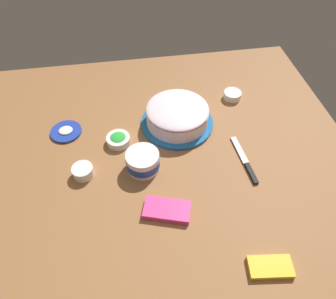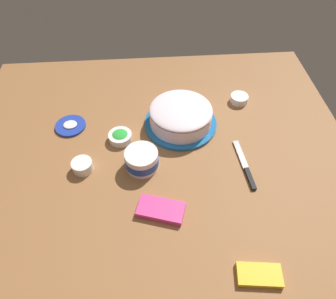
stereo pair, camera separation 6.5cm
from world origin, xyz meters
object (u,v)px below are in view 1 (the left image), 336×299
(frosted_cake, at_px, (177,116))
(candy_box_lower, at_px, (167,210))
(frosting_tub_lid, at_px, (66,131))
(sprinkle_bowl_orange, at_px, (232,95))
(spreading_knife, at_px, (246,163))
(sprinkle_bowl_rainbow, at_px, (83,171))
(candy_box_upper, at_px, (270,267))
(frosting_tub, at_px, (143,161))
(sprinkle_bowl_green, at_px, (118,139))

(frosted_cake, relative_size, candy_box_lower, 1.95)
(frosting_tub_lid, height_order, sprinkle_bowl_orange, sprinkle_bowl_orange)
(frosted_cake, height_order, frosting_tub_lid, frosted_cake)
(candy_box_lower, bearing_deg, spreading_knife, 42.80)
(sprinkle_bowl_rainbow, bearing_deg, candy_box_upper, -38.48)
(spreading_knife, height_order, candy_box_lower, candy_box_lower)
(frosting_tub_lid, bearing_deg, spreading_knife, -22.26)
(frosting_tub, relative_size, sprinkle_bowl_green, 1.33)
(spreading_knife, xyz_separation_m, sprinkle_bowl_rainbow, (-0.61, 0.05, 0.02))
(spreading_knife, xyz_separation_m, sprinkle_bowl_orange, (0.06, 0.39, 0.01))
(sprinkle_bowl_orange, xyz_separation_m, sprinkle_bowl_rainbow, (-0.67, -0.34, 0.00))
(spreading_knife, bearing_deg, sprinkle_bowl_rainbow, 175.57)
(frosting_tub_lid, bearing_deg, candy_box_upper, -46.93)
(frosting_tub, xyz_separation_m, sprinkle_bowl_green, (-0.08, 0.14, -0.02))
(frosting_tub_lid, relative_size, sprinkle_bowl_green, 1.34)
(sprinkle_bowl_rainbow, height_order, candy_box_upper, sprinkle_bowl_rainbow)
(frosting_tub, distance_m, candy_box_upper, 0.55)
(frosting_tub, distance_m, candy_box_lower, 0.21)
(frosted_cake, height_order, sprinkle_bowl_rainbow, frosted_cake)
(sprinkle_bowl_orange, distance_m, sprinkle_bowl_rainbow, 0.75)
(sprinkle_bowl_orange, height_order, candy_box_lower, sprinkle_bowl_orange)
(sprinkle_bowl_orange, bearing_deg, spreading_knife, -98.73)
(frosted_cake, height_order, spreading_knife, frosted_cake)
(frosting_tub_lid, bearing_deg, sprinkle_bowl_rainbow, -71.99)
(spreading_knife, height_order, sprinkle_bowl_rainbow, sprinkle_bowl_rainbow)
(sprinkle_bowl_rainbow, distance_m, candy_box_upper, 0.70)
(sprinkle_bowl_green, xyz_separation_m, sprinkle_bowl_rainbow, (-0.14, -0.14, 0.00))
(spreading_knife, bearing_deg, sprinkle_bowl_orange, 81.27)
(spreading_knife, bearing_deg, candy_box_upper, -98.16)
(frosting_tub_lid, distance_m, spreading_knife, 0.74)
(sprinkle_bowl_green, relative_size, candy_box_lower, 0.61)
(sprinkle_bowl_rainbow, distance_m, candy_box_lower, 0.34)
(frosting_tub_lid, xyz_separation_m, candy_box_upper, (0.63, -0.67, 0.00))
(frosting_tub_lid, height_order, sprinkle_bowl_green, sprinkle_bowl_green)
(frosted_cake, height_order, candy_box_lower, frosted_cake)
(frosted_cake, relative_size, candy_box_upper, 2.33)
(frosting_tub_lid, distance_m, candy_box_upper, 0.92)
(frosted_cake, distance_m, spreading_knife, 0.34)
(candy_box_lower, height_order, candy_box_upper, candy_box_lower)
(frosted_cake, xyz_separation_m, sprinkle_bowl_green, (-0.25, -0.07, -0.03))
(sprinkle_bowl_rainbow, bearing_deg, sprinkle_bowl_orange, 26.95)
(frosting_tub_lid, bearing_deg, frosting_tub, -38.29)
(sprinkle_bowl_orange, distance_m, candy_box_upper, 0.79)
(frosting_tub_lid, relative_size, sprinkle_bowl_rainbow, 1.64)
(frosting_tub, distance_m, sprinkle_bowl_orange, 0.56)
(frosted_cake, xyz_separation_m, frosting_tub_lid, (-0.46, 0.02, -0.04))
(frosting_tub_lid, xyz_separation_m, sprinkle_bowl_green, (0.21, -0.09, 0.01))
(frosting_tub, bearing_deg, sprinkle_bowl_orange, 37.34)
(frosting_tub, height_order, sprinkle_bowl_rainbow, frosting_tub)
(frosted_cake, distance_m, sprinkle_bowl_rainbow, 0.44)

